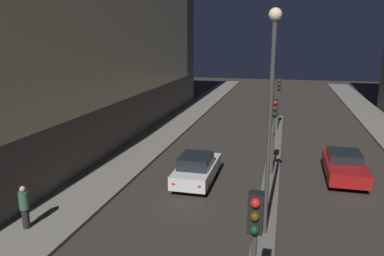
{
  "coord_description": "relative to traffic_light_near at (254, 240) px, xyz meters",
  "views": [
    {
      "loc": [
        0.45,
        -3.84,
        7.36
      ],
      "look_at": [
        -6.44,
        23.72,
        0.5
      ],
      "focal_mm": 35.0,
      "sensor_mm": 36.0,
      "label": 1
    }
  ],
  "objects": [
    {
      "name": "building_left",
      "position": [
        -13.05,
        16.06,
        6.56
      ],
      "size": [
        6.01,
        38.99,
        19.44
      ],
      "color": "#4C4742",
      "rests_on": "ground"
    },
    {
      "name": "median_strip",
      "position": [
        0.0,
        13.12,
        -3.1
      ],
      "size": [
        0.85,
        31.13,
        0.12
      ],
      "color": "#66605B",
      "rests_on": "ground"
    },
    {
      "name": "traffic_light_near",
      "position": [
        0.0,
        0.0,
        0.0
      ],
      "size": [
        0.32,
        0.42,
        4.12
      ],
      "color": "#383838",
      "rests_on": "median_strip"
    },
    {
      "name": "traffic_light_mid",
      "position": [
        0.0,
        12.42,
        0.0
      ],
      "size": [
        0.32,
        0.42,
        4.12
      ],
      "color": "#383838",
      "rests_on": "median_strip"
    },
    {
      "name": "traffic_light_far",
      "position": [
        0.0,
        23.0,
        0.0
      ],
      "size": [
        0.32,
        0.42,
        4.12
      ],
      "color": "#383838",
      "rests_on": "median_strip"
    },
    {
      "name": "street_lamp",
      "position": [
        0.0,
        5.91,
        2.15
      ],
      "size": [
        0.45,
        0.45,
        8.22
      ],
      "color": "#383838",
      "rests_on": "median_strip"
    },
    {
      "name": "car_left_lane",
      "position": [
        -3.75,
        10.54,
        -2.38
      ],
      "size": [
        1.8,
        4.38,
        1.57
      ],
      "color": "silver",
      "rests_on": "ground"
    },
    {
      "name": "car_right_lane",
      "position": [
        3.75,
        12.95,
        -2.41
      ],
      "size": [
        1.93,
        4.33,
        1.44
      ],
      "color": "maroon",
      "rests_on": "ground"
    },
    {
      "name": "pedestrian_on_left_sidewalk",
      "position": [
        -9.01,
        4.01,
        -2.09
      ],
      "size": [
        0.37,
        0.37,
        1.74
      ],
      "color": "black",
      "rests_on": "sidewalk_left"
    }
  ]
}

